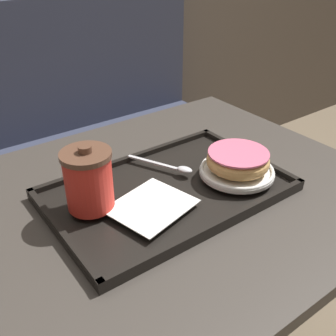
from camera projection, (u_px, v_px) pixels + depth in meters
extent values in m
cube|color=#33384C|center=(53.00, 200.00, 1.67)|extent=(1.61, 0.44, 0.45)
cube|color=#33384C|center=(16.00, 75.00, 1.54)|extent=(1.61, 0.08, 0.55)
cube|color=#38332D|center=(164.00, 197.00, 0.84)|extent=(0.93, 0.74, 0.03)
cylinder|color=#333338|center=(165.00, 312.00, 1.02)|extent=(0.08, 0.08, 0.70)
cube|color=black|center=(168.00, 192.00, 0.82)|extent=(0.48, 0.31, 0.01)
cube|color=black|center=(217.00, 224.00, 0.71)|extent=(0.48, 0.01, 0.01)
cube|color=black|center=(130.00, 158.00, 0.92)|extent=(0.48, 0.01, 0.01)
cube|color=black|center=(60.00, 231.00, 0.69)|extent=(0.01, 0.31, 0.01)
cube|color=black|center=(248.00, 155.00, 0.93)|extent=(0.01, 0.31, 0.01)
cube|color=white|center=(151.00, 206.00, 0.75)|extent=(0.17, 0.16, 0.00)
cylinder|color=red|center=(89.00, 182.00, 0.72)|extent=(0.09, 0.09, 0.11)
cylinder|color=brown|center=(86.00, 155.00, 0.69)|extent=(0.09, 0.09, 0.01)
cylinder|color=brown|center=(85.00, 149.00, 0.69)|extent=(0.02, 0.02, 0.01)
cylinder|color=white|center=(237.00, 172.00, 0.85)|extent=(0.16, 0.16, 0.01)
torus|color=white|center=(237.00, 169.00, 0.84)|extent=(0.16, 0.16, 0.01)
torus|color=tan|center=(238.00, 161.00, 0.83)|extent=(0.13, 0.13, 0.04)
cylinder|color=#DB6684|center=(239.00, 153.00, 0.82)|extent=(0.13, 0.13, 0.00)
ellipsoid|color=silver|center=(185.00, 170.00, 0.85)|extent=(0.04, 0.04, 0.01)
cube|color=silver|center=(152.00, 162.00, 0.89)|extent=(0.06, 0.12, 0.00)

